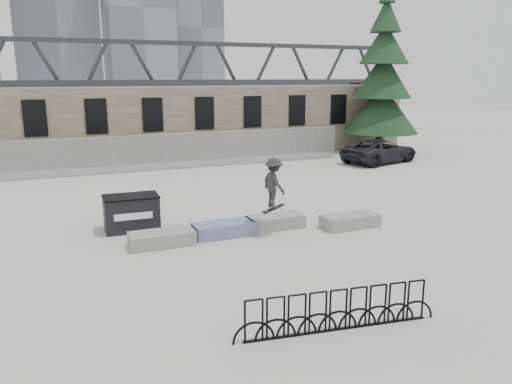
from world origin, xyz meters
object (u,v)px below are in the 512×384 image
bike_rack (338,311)px  skateboarder (274,183)px  planter_center_right (275,221)px  spruce_tree (383,82)px  dumpster (131,213)px  planter_far_left (162,238)px  planter_center_left (224,229)px  planter_offset (350,220)px  suv (380,151)px

bike_rack → skateboarder: bearing=77.3°
planter_center_right → skateboarder: (-0.43, -0.82, 1.54)m
planter_center_right → bike_rack: 7.23m
spruce_tree → skateboarder: (-14.29, -13.70, -2.95)m
dumpster → bike_rack: dumpster is taller
skateboarder → dumpster: bearing=50.5°
planter_far_left → dumpster: dumpster is taller
planter_center_left → planter_offset: bearing=-10.4°
planter_center_left → suv: suv is taller
suv → planter_offset: bearing=124.6°
planter_offset → dumpster: 7.54m
suv → planter_far_left: bearing=107.9°
planter_center_right → bike_rack: bike_rack is taller
bike_rack → dumpster: bearing=107.7°
planter_offset → spruce_tree: bearing=50.5°
planter_offset → skateboarder: 3.27m
planter_far_left → spruce_tree: spruce_tree is taller
planter_offset → bike_rack: bike_rack is taller
planter_center_left → planter_center_right: (1.92, 0.13, 0.00)m
planter_center_left → dumpster: (-2.68, 1.83, 0.36)m
bike_rack → suv: 21.37m
planter_offset → dumpster: bearing=159.5°
bike_rack → spruce_tree: (15.68, 19.87, 4.30)m
spruce_tree → skateboarder: 20.01m
planter_center_left → dumpster: bearing=145.7°
planter_far_left → planter_center_left: bearing=5.1°
spruce_tree → skateboarder: bearing=-136.2°
bike_rack → skateboarder: skateboarder is taller
spruce_tree → planter_far_left: bearing=-143.6°
planter_offset → spruce_tree: 18.47m
skateboarder → bike_rack: bearing=158.9°
planter_center_right → bike_rack: size_ratio=0.45×
skateboarder → planter_center_right: bearing=-36.0°
spruce_tree → skateboarder: spruce_tree is taller
planter_center_right → dumpster: bearing=159.7°
planter_center_left → bike_rack: size_ratio=0.45×
planter_center_right → dumpster: dumpster is taller
spruce_tree → planter_offset: bearing=-129.5°
planter_offset → planter_center_right: bearing=159.1°
planter_center_left → skateboarder: skateboarder is taller
bike_rack → suv: suv is taller
bike_rack → suv: size_ratio=0.87×
planter_offset → bike_rack: size_ratio=0.45×
planter_center_left → bike_rack: 6.87m
skateboarder → suv: bearing=-57.2°
planter_offset → spruce_tree: size_ratio=0.17×
suv → skateboarder: (-11.99, -10.49, 1.08)m
planter_far_left → planter_center_left: same height
planter_far_left → suv: bearing=32.7°
spruce_tree → bike_rack: bearing=-128.3°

